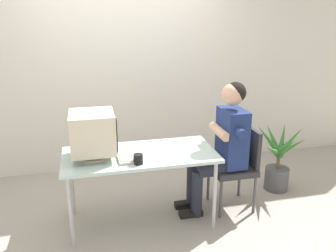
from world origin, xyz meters
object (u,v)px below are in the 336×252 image
at_px(office_chair, 238,163).
at_px(potted_plant, 278,162).
at_px(keyboard, 126,154).
at_px(crt_monitor, 93,133).
at_px(desk_mug, 138,159).
at_px(desk, 140,159).
at_px(person_seated, 223,142).

xyz_separation_m(office_chair, potted_plant, (0.62, 0.23, -0.15)).
bearing_deg(keyboard, potted_plant, 9.79).
distance_m(crt_monitor, desk_mug, 0.47).
bearing_deg(desk, potted_plant, 9.67).
bearing_deg(person_seated, potted_plant, 16.47).
relative_size(desk, desk_mug, 15.13).
bearing_deg(potted_plant, crt_monitor, -172.35).
bearing_deg(crt_monitor, person_seated, 1.93).
xyz_separation_m(crt_monitor, potted_plant, (2.06, 0.28, -0.61)).
relative_size(office_chair, desk_mug, 9.16).
bearing_deg(keyboard, crt_monitor, 174.14).
xyz_separation_m(desk, desk_mug, (-0.05, -0.23, 0.10)).
relative_size(person_seated, desk_mug, 14.26).
xyz_separation_m(keyboard, potted_plant, (1.78, 0.31, -0.39)).
height_order(desk, potted_plant, potted_plant).
bearing_deg(keyboard, desk, 11.33).
distance_m(keyboard, desk_mug, 0.22).
distance_m(keyboard, office_chair, 1.18).
relative_size(potted_plant, desk_mug, 8.18).
height_order(office_chair, potted_plant, office_chair).
distance_m(crt_monitor, office_chair, 1.52).
bearing_deg(office_chair, desk, -177.44).
bearing_deg(desk_mug, person_seated, 16.89).
bearing_deg(person_seated, desk_mug, -163.11).
bearing_deg(desk_mug, keyboard, 111.61).
bearing_deg(office_chair, person_seated, 180.00).
height_order(potted_plant, desk_mug, desk_mug).
relative_size(desk, potted_plant, 1.85).
bearing_deg(crt_monitor, office_chair, 1.70).
height_order(keyboard, office_chair, office_chair).
bearing_deg(desk, crt_monitor, 179.58).
xyz_separation_m(desk, person_seated, (0.85, 0.05, 0.08)).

